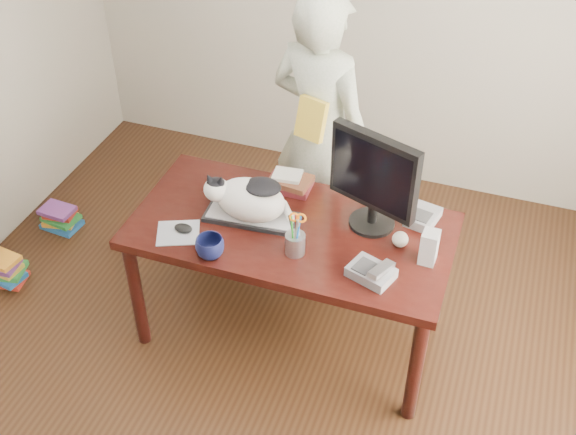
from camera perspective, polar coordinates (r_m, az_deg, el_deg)
The scene contains 18 objects.
room at distance 2.77m, azimuth -3.77°, elevation 1.21°, with size 4.50×4.50×4.50m.
desk at distance 3.74m, azimuth 0.66°, elevation -1.76°, with size 1.60×0.80×0.75m.
keyboard at distance 3.63m, azimuth -2.92°, elevation 0.05°, with size 0.48×0.21×0.03m.
cat at distance 3.56m, azimuth -3.22°, elevation 1.57°, with size 0.46×0.26×0.26m.
monitor at distance 3.43m, azimuth 6.79°, elevation 3.17°, with size 0.46×0.30×0.53m.
pen_cup at distance 3.40m, azimuth 0.58°, elevation -1.92°, with size 0.11×0.11×0.25m.
mousepad at distance 3.59m, azimuth -8.67°, elevation -1.20°, with size 0.26×0.25×0.00m.
mouse at distance 3.58m, azimuth -8.27°, elevation -0.84°, with size 0.11×0.09×0.04m.
coffee_mug at distance 3.41m, azimuth -6.19°, elevation -2.36°, with size 0.14×0.14×0.11m, color #0D1237.
phone at distance 3.32m, azimuth 6.66°, elevation -4.29°, with size 0.24×0.20×0.09m.
speaker at distance 3.41m, azimuth 11.09°, elevation -2.31°, with size 0.08×0.09×0.17m.
baseball at distance 3.50m, azimuth 8.86°, elevation -1.71°, with size 0.08×0.08×0.08m.
book_stack at distance 3.82m, azimuth 0.13°, elevation 2.82°, with size 0.24×0.18×0.09m.
calculator at distance 3.67m, azimuth 10.61°, elevation 0.05°, with size 0.17×0.21×0.06m.
person at distance 4.08m, azimuth 2.54°, elevation 6.67°, with size 0.63×0.41×1.72m, color white.
held_book at distance 3.84m, azimuth 1.86°, elevation 7.78°, with size 0.18×0.14×0.23m.
book_pile_a at distance 4.64m, azimuth -21.54°, elevation -3.85°, with size 0.27×0.22×0.18m.
book_pile_b at distance 4.94m, azimuth -17.55°, elevation -0.02°, with size 0.26×0.20×0.15m.
Camera 1 is at (0.90, -1.99, 3.06)m, focal length 45.00 mm.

